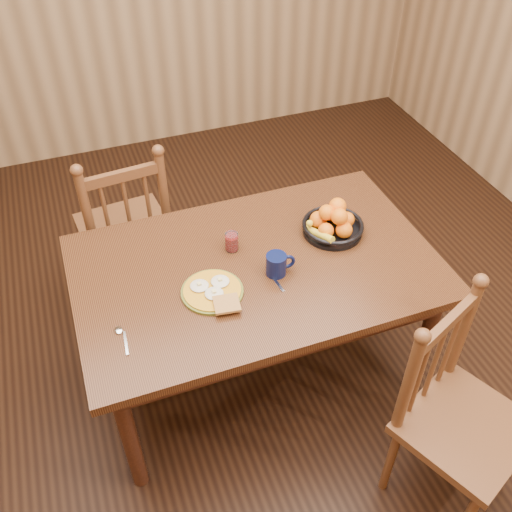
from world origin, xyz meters
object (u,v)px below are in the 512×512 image
object	(u,v)px
fruit_bowl	(333,223)
coffee_mug	(277,264)
dining_table	(256,278)
chair_near	(457,418)
chair_far	(126,230)
breakfast_plate	(213,291)

from	to	relation	value
fruit_bowl	coffee_mug	bearing A→B (deg)	-154.21
dining_table	chair_near	world-z (taller)	chair_near
chair_near	fruit_bowl	xyz separation A→B (m)	(-0.12, 0.93, 0.31)
chair_far	coffee_mug	world-z (taller)	chair_far
breakfast_plate	coffee_mug	world-z (taller)	coffee_mug
chair_near	chair_far	bearing A→B (deg)	98.37
coffee_mug	breakfast_plate	bearing A→B (deg)	-175.46
dining_table	chair_near	size ratio (longest dim) A/B	1.58
dining_table	fruit_bowl	xyz separation A→B (m)	(0.41, 0.09, 0.14)
chair_near	fruit_bowl	bearing A→B (deg)	73.47
breakfast_plate	fruit_bowl	size ratio (longest dim) A/B	1.01
dining_table	breakfast_plate	bearing A→B (deg)	-155.43
chair_far	dining_table	bearing A→B (deg)	116.80
coffee_mug	chair_near	bearing A→B (deg)	-58.76
chair_far	fruit_bowl	bearing A→B (deg)	137.64
chair_near	breakfast_plate	bearing A→B (deg)	111.96
chair_far	chair_near	world-z (taller)	chair_far
chair_far	chair_near	distance (m)	1.89
chair_far	breakfast_plate	size ratio (longest dim) A/B	3.53
breakfast_plate	coffee_mug	bearing A→B (deg)	4.54
dining_table	coffee_mug	distance (m)	0.17
breakfast_plate	fruit_bowl	bearing A→B (deg)	16.51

